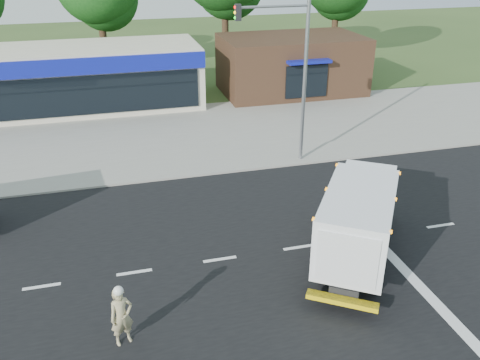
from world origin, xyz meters
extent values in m
plane|color=#385123|center=(0.00, 0.00, 0.00)|extent=(120.00, 120.00, 0.00)
cube|color=black|center=(0.00, 0.00, 0.00)|extent=(60.00, 14.00, 0.02)
cube|color=gray|center=(0.00, 8.20, 0.06)|extent=(60.00, 2.40, 0.12)
cube|color=gray|center=(0.00, 14.00, 0.01)|extent=(60.00, 9.00, 0.02)
cube|color=silver|center=(-9.00, 0.00, 0.02)|extent=(1.20, 0.15, 0.01)
cube|color=silver|center=(-6.00, 0.00, 0.02)|extent=(1.20, 0.15, 0.01)
cube|color=silver|center=(-3.00, 0.00, 0.02)|extent=(1.20, 0.15, 0.01)
cube|color=silver|center=(0.00, 0.00, 0.02)|extent=(1.20, 0.15, 0.01)
cube|color=silver|center=(3.00, 0.00, 0.02)|extent=(1.20, 0.15, 0.01)
cube|color=silver|center=(6.00, 0.00, 0.02)|extent=(1.20, 0.15, 0.01)
cube|color=silver|center=(3.00, -3.00, 0.02)|extent=(0.40, 7.00, 0.01)
cube|color=black|center=(1.28, -1.75, 0.63)|extent=(3.27, 4.23, 0.31)
cube|color=white|center=(3.07, 0.89, 1.39)|extent=(2.61, 2.58, 1.89)
cube|color=black|center=(3.55, 1.60, 1.57)|extent=(1.49, 1.07, 0.81)
cube|color=white|center=(1.28, -1.75, 1.89)|extent=(4.31, 4.94, 2.11)
cube|color=silver|center=(0.00, -3.63, 1.84)|extent=(1.52, 1.06, 1.71)
cube|color=yellow|center=(-0.09, -3.76, 0.49)|extent=(1.96, 1.47, 0.16)
cube|color=orange|center=(1.28, -1.75, 2.92)|extent=(4.24, 4.81, 0.07)
cylinder|color=black|center=(2.39, 1.41, 0.43)|extent=(0.71, 0.87, 0.86)
cylinder|color=black|center=(3.80, 0.45, 0.43)|extent=(0.71, 0.87, 0.86)
cylinder|color=black|center=(0.18, -1.77, 0.43)|extent=(0.71, 0.87, 0.86)
cylinder|color=black|center=(1.67, -2.78, 0.43)|extent=(0.71, 0.87, 0.86)
imported|color=tan|center=(-6.52, -3.26, 0.91)|extent=(0.77, 0.62, 1.82)
sphere|color=white|center=(-6.52, -3.26, 1.79)|extent=(0.28, 0.28, 0.28)
cube|color=beige|center=(-9.00, 20.00, 2.00)|extent=(18.00, 6.00, 4.00)
cube|color=#0F1891|center=(-9.00, 16.95, 3.40)|extent=(18.00, 0.30, 1.00)
cube|color=black|center=(-9.00, 16.95, 1.60)|extent=(17.00, 0.12, 2.40)
cube|color=#382316|center=(7.00, 20.00, 2.00)|extent=(10.00, 6.00, 4.00)
cube|color=#0F1891|center=(7.00, 16.90, 2.90)|extent=(3.00, 1.20, 0.20)
cube|color=black|center=(7.00, 16.95, 1.50)|extent=(3.00, 0.12, 2.20)
cylinder|color=gray|center=(3.00, 7.60, 4.00)|extent=(0.18, 0.18, 8.00)
cylinder|color=gray|center=(1.30, 7.60, 7.60)|extent=(3.40, 0.12, 0.12)
cube|color=black|center=(-0.30, 7.60, 7.40)|extent=(0.25, 0.25, 0.70)
cylinder|color=#332114|center=(-6.00, 28.00, 3.43)|extent=(0.56, 0.56, 6.86)
cylinder|color=#332114|center=(4.00, 28.00, 3.92)|extent=(0.56, 0.56, 7.84)
cylinder|color=#332114|center=(14.00, 28.00, 3.50)|extent=(0.56, 0.56, 7.00)
camera|label=1|loc=(-6.22, -14.72, 10.36)|focal=38.00mm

